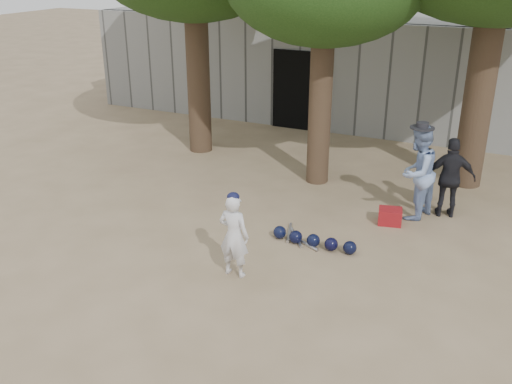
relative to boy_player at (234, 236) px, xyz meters
The scene contains 8 objects.
ground 1.01m from the boy_player, behind, with size 70.00×70.00×0.00m, color #937C5E.
boy_player is the anchor object (origin of this frame).
spectator_blue 3.94m from the boy_player, 57.42° to the left, with size 0.87×0.68×1.79m, color #8099C7.
spectator_dark 4.53m from the boy_player, 53.52° to the left, with size 0.91×0.38×1.55m, color black.
red_bag 3.39m from the boy_player, 57.51° to the left, with size 0.42×0.32×0.30m, color maroon.
back_building 10.50m from the boy_player, 94.08° to the left, with size 16.00×5.24×3.00m.
helmet_row 1.71m from the boy_player, 59.82° to the left, with size 1.51×0.28×0.23m.
bat_pile 1.72m from the boy_player, 73.76° to the left, with size 0.82×0.79×0.06m.
Camera 1 is at (4.30, -6.98, 4.65)m, focal length 40.00 mm.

